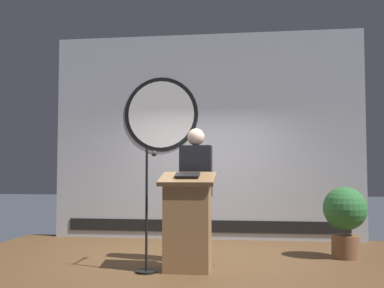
# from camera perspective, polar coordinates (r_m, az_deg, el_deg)

# --- Properties ---
(ground_plane) EXTENTS (40.00, 40.00, 0.00)m
(ground_plane) POSITION_cam_1_polar(r_m,az_deg,el_deg) (5.99, -0.06, -17.39)
(ground_plane) COLOR #383D47
(stage_platform) EXTENTS (6.40, 4.00, 0.30)m
(stage_platform) POSITION_cam_1_polar(r_m,az_deg,el_deg) (5.95, -0.06, -15.99)
(stage_platform) COLOR brown
(stage_platform) RESTS_ON ground
(banner_display) EXTENTS (5.24, 0.12, 3.48)m
(banner_display) POSITION_cam_1_polar(r_m,az_deg,el_deg) (7.67, 1.57, 1.02)
(banner_display) COLOR #B2B7C1
(banner_display) RESTS_ON stage_platform
(podium) EXTENTS (0.64, 0.50, 1.14)m
(podium) POSITION_cam_1_polar(r_m,az_deg,el_deg) (5.28, -0.56, -9.87)
(podium) COLOR olive
(podium) RESTS_ON stage_platform
(speaker_person) EXTENTS (0.40, 0.26, 1.69)m
(speaker_person) POSITION_cam_1_polar(r_m,az_deg,el_deg) (5.73, 0.51, -6.26)
(speaker_person) COLOR black
(speaker_person) RESTS_ON stage_platform
(microphone_stand) EXTENTS (0.24, 0.55, 1.41)m
(microphone_stand) POSITION_cam_1_polar(r_m,az_deg,el_deg) (5.28, -5.65, -10.51)
(microphone_stand) COLOR black
(microphone_stand) RESTS_ON stage_platform
(potted_plant) EXTENTS (0.57, 0.57, 0.94)m
(potted_plant) POSITION_cam_1_polar(r_m,az_deg,el_deg) (6.35, 18.79, -8.50)
(potted_plant) COLOR brown
(potted_plant) RESTS_ON stage_platform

